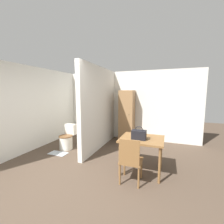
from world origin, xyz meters
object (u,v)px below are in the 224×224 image
(toilet, at_px, (67,139))
(dining_table, at_px, (142,142))
(wooden_chair, at_px, (130,159))
(wooden_cabinet, at_px, (127,116))
(handbag, at_px, (139,135))

(toilet, bearing_deg, dining_table, -13.59)
(wooden_chair, bearing_deg, wooden_cabinet, 104.98)
(handbag, bearing_deg, toilet, 163.73)
(wooden_chair, bearing_deg, toilet, 152.87)
(dining_table, height_order, toilet, dining_table)
(dining_table, distance_m, handbag, 0.23)
(toilet, height_order, handbag, handbag)
(handbag, bearing_deg, wooden_chair, -100.28)
(dining_table, xyz_separation_m, handbag, (-0.05, -0.11, 0.20))
(toilet, xyz_separation_m, handbag, (2.34, -0.68, 0.56))
(dining_table, relative_size, handbag, 3.09)
(toilet, bearing_deg, wooden_chair, -25.89)
(wooden_chair, distance_m, toilet, 2.52)
(handbag, height_order, wooden_cabinet, wooden_cabinet)
(handbag, distance_m, wooden_cabinet, 2.26)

